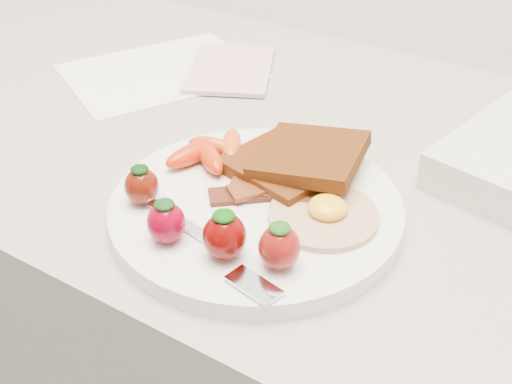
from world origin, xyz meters
The scene contains 10 objects.
plate centered at (-0.01, 1.56, 0.91)m, with size 0.27×0.27×0.02m, color white.
toast_lower centered at (-0.01, 1.62, 0.93)m, with size 0.10×0.10×0.01m, color black.
toast_upper centered at (0.01, 1.63, 0.94)m, with size 0.10×0.10×0.01m, color black.
fried_egg centered at (0.06, 1.57, 0.92)m, with size 0.11×0.11×0.02m.
bacon_strips centered at (0.00, 1.58, 0.92)m, with size 0.11×0.11×0.01m.
baby_carrots centered at (-0.08, 1.60, 0.93)m, with size 0.07×0.10×0.02m.
strawberries centered at (-0.01, 1.49, 0.94)m, with size 0.18×0.06×0.04m.
fork centered at (0.01, 1.48, 0.92)m, with size 0.17×0.06×0.00m.
paper_sheet centered at (-0.28, 1.76, 0.90)m, with size 0.18×0.24×0.00m, color white.
notepad centered at (-0.21, 1.81, 0.91)m, with size 0.11×0.15×0.01m, color #D5A4AD.
Camera 1 is at (0.25, 1.15, 1.26)m, focal length 45.00 mm.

